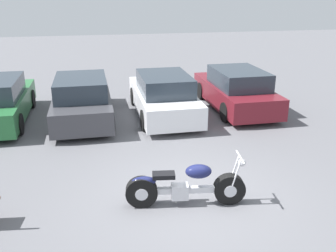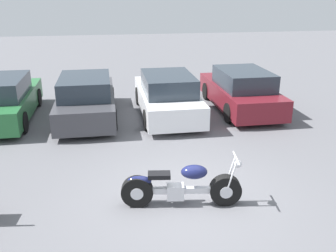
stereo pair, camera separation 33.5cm
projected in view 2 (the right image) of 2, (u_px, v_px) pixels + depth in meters
ground_plane at (186, 195)px, 7.87m from camera, size 60.00×60.00×0.00m
motorcycle at (180, 187)px, 7.39m from camera, size 2.39×0.77×1.03m
parked_car_green at (2, 100)px, 12.17m from camera, size 1.88×4.48×1.46m
parked_car_dark_grey at (86, 99)px, 12.34m from camera, size 1.88×4.48×1.46m
parked_car_white at (167, 96)px, 12.64m from camera, size 1.88×4.48×1.46m
parked_car_maroon at (241, 91)px, 13.29m from camera, size 1.88×4.48×1.46m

